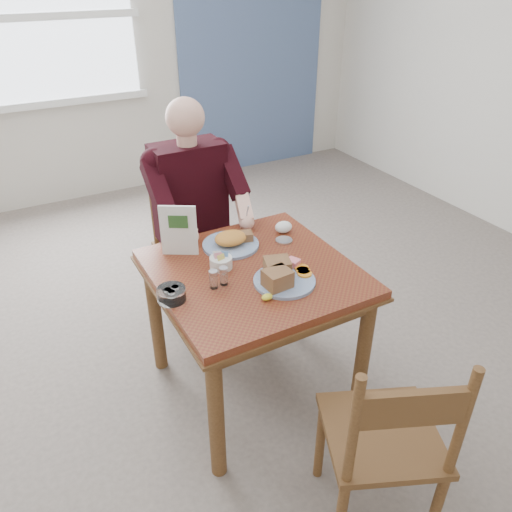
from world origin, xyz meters
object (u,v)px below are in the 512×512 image
table (254,289)px  far_plate (232,241)px  near_plate (281,276)px  chair_near (386,442)px  chair_far (192,245)px  diner (195,202)px

table → far_plate: bearing=88.1°
table → near_plate: size_ratio=2.98×
table → near_plate: near_plate is taller
chair_near → near_plate: bearing=90.7°
chair_far → near_plate: chair_far is taller
chair_far → chair_near: (0.07, -1.69, 0.00)m
far_plate → chair_far: bearing=90.8°
table → chair_near: bearing=-85.7°
chair_near → far_plate: 1.18m
chair_near → diner: 1.64m
chair_near → far_plate: (-0.06, 1.14, 0.30)m
table → diner: size_ratio=0.66×
chair_near → far_plate: size_ratio=2.71×
chair_near → diner: diner is taller
chair_near → table: bearing=94.3°
chair_far → diner: diner is taller
table → chair_far: bearing=90.0°
chair_far → diner: 0.34m
diner → far_plate: size_ratio=3.94×
chair_near → chair_far: bearing=92.3°
table → far_plate: size_ratio=2.62×
chair_near → near_plate: size_ratio=3.08×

